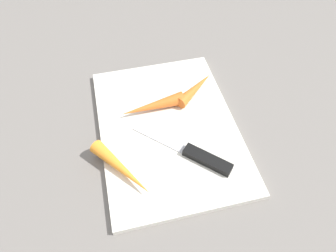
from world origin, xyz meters
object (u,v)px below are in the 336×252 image
(carrot_medium, at_px, (152,106))
(carrot_longest, at_px, (121,168))
(knife, at_px, (201,157))
(carrot_shortest, at_px, (196,88))
(cutting_board, at_px, (168,128))

(carrot_medium, height_order, carrot_longest, carrot_medium)
(knife, bearing_deg, carrot_medium, -20.61)
(carrot_shortest, xyz_separation_m, carrot_longest, (-0.15, 0.18, 0.00))
(cutting_board, bearing_deg, carrot_longest, 128.47)
(knife, bearing_deg, carrot_longest, 42.33)
(carrot_medium, distance_m, carrot_shortest, 0.10)
(cutting_board, height_order, carrot_shortest, carrot_shortest)
(knife, relative_size, carrot_shortest, 1.44)
(knife, relative_size, carrot_longest, 1.15)
(cutting_board, xyz_separation_m, carrot_shortest, (0.07, -0.08, 0.02))
(cutting_board, height_order, carrot_medium, carrot_medium)
(knife, distance_m, carrot_medium, 0.14)
(cutting_board, height_order, knife, knife)
(carrot_longest, bearing_deg, cutting_board, 94.03)
(carrot_medium, xyz_separation_m, carrot_shortest, (0.03, -0.10, -0.00))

